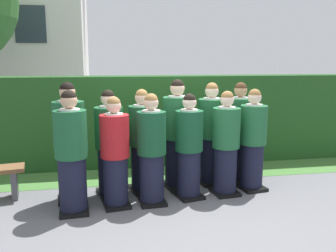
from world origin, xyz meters
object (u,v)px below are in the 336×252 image
student_front_row_0 (72,155)px  student_rear_row_4 (211,136)px  student_rear_row_0 (70,145)px  student_rear_row_1 (109,146)px  student_rear_row_3 (177,137)px  student_rear_row_5 (239,134)px  student_front_row_2 (152,152)px  student_in_red_blazer (115,155)px  student_front_row_5 (253,142)px  student_front_row_3 (189,149)px  student_rear_row_2 (142,144)px  student_front_row_4 (226,146)px

student_front_row_0 → student_rear_row_4: student_rear_row_4 is taller
student_front_row_0 → student_rear_row_0: bearing=97.5°
student_rear_row_1 → student_rear_row_0: bearing=-171.2°
student_rear_row_3 → student_rear_row_5: bearing=8.4°
student_front_row_2 → student_rear_row_1: size_ratio=0.98×
student_front_row_0 → student_in_red_blazer: student_front_row_0 is taller
student_rear_row_4 → student_rear_row_5: 0.52m
student_rear_row_0 → student_rear_row_4: (2.20, 0.35, -0.02)m
student_rear_row_0 → student_rear_row_3: 1.64m
student_rear_row_1 → student_front_row_0: bearing=-132.7°
student_front_row_5 → student_rear_row_3: size_ratio=0.92×
student_front_row_3 → student_rear_row_0: 1.71m
student_front_row_3 → student_rear_row_0: bearing=173.2°
student_front_row_3 → student_rear_row_2: 0.74m
student_rear_row_2 → student_in_red_blazer: bearing=-129.7°
student_front_row_2 → student_front_row_5: 1.65m
student_rear_row_2 → student_rear_row_5: size_ratio=0.96×
student_in_red_blazer → student_rear_row_5: bearing=20.3°
student_rear_row_4 → student_front_row_5: bearing=-34.9°
student_front_row_5 → student_rear_row_2: student_rear_row_2 is taller
student_front_row_3 → student_front_row_5: 1.07m
student_front_row_5 → student_rear_row_3: 1.18m
student_in_red_blazer → student_rear_row_1: 0.44m
student_front_row_2 → student_front_row_4: 1.16m
student_front_row_4 → student_front_row_5: bearing=14.3°
student_front_row_3 → student_front_row_5: student_front_row_5 is taller
student_rear_row_0 → student_front_row_2: bearing=-16.2°
student_front_row_3 → student_rear_row_4: (0.50, 0.55, 0.06)m
student_rear_row_0 → student_rear_row_3: student_rear_row_3 is taller
student_in_red_blazer → student_front_row_3: (1.07, 0.15, 0.01)m
student_front_row_3 → student_rear_row_1: size_ratio=0.97×
student_front_row_2 → student_front_row_3: size_ratio=1.01×
student_in_red_blazer → student_rear_row_5: student_rear_row_5 is taller
student_in_red_blazer → student_front_row_2: student_front_row_2 is taller
student_front_row_4 → student_rear_row_3: 0.79m
student_front_row_0 → student_rear_row_1: 0.73m
student_rear_row_1 → student_rear_row_3: bearing=9.2°
student_rear_row_4 → student_front_row_2: bearing=-147.7°
student_rear_row_3 → student_rear_row_4: student_rear_row_3 is taller
student_front_row_5 → student_rear_row_2: (-1.70, 0.21, 0.00)m
student_front_row_3 → student_rear_row_5: 1.19m
student_front_row_0 → student_front_row_2: 1.08m
student_in_red_blazer → student_rear_row_3: 1.17m
student_rear_row_0 → student_rear_row_2: student_rear_row_0 is taller
student_rear_row_1 → student_rear_row_2: (0.50, 0.08, -0.00)m
student_front_row_0 → student_rear_row_4: (2.14, 0.80, 0.01)m
student_rear_row_1 → student_rear_row_4: size_ratio=0.96×
student_rear_row_3 → student_rear_row_4: size_ratio=1.04×
student_rear_row_1 → student_rear_row_5: (2.16, 0.33, 0.03)m
student_rear_row_2 → student_rear_row_4: size_ratio=0.95×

